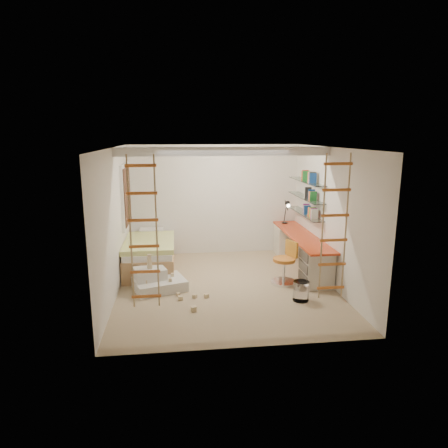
{
  "coord_description": "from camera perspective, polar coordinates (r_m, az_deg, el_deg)",
  "views": [
    {
      "loc": [
        -0.9,
        -7.1,
        2.83
      ],
      "look_at": [
        0.0,
        0.3,
        1.15
      ],
      "focal_mm": 32.0,
      "sensor_mm": 36.0,
      "label": 1
    }
  ],
  "objects": [
    {
      "name": "waste_bin",
      "position": [
        7.14,
        10.95,
        -9.37
      ],
      "size": [
        0.28,
        0.28,
        0.35
      ],
      "primitive_type": "cylinder",
      "color": "white",
      "rests_on": "floor"
    },
    {
      "name": "rope_ladder_right",
      "position": [
        5.95,
        15.47,
        -0.54
      ],
      "size": [
        0.41,
        0.04,
        2.13
      ],
      "primitive_type": null,
      "color": "orange",
      "rests_on": "ceiling"
    },
    {
      "name": "shelves",
      "position": [
        8.78,
        11.56,
        3.73
      ],
      "size": [
        0.25,
        1.8,
        0.71
      ],
      "color": "white",
      "rests_on": "wall_right"
    },
    {
      "name": "swivel_chair",
      "position": [
        7.82,
        8.69,
        -6.26
      ],
      "size": [
        0.65,
        0.65,
        0.83
      ],
      "color": "#C97226",
      "rests_on": "floor"
    },
    {
      "name": "task_lamp",
      "position": [
        9.44,
        9.0,
        2.21
      ],
      "size": [
        0.14,
        0.36,
        0.57
      ],
      "color": "black",
      "rests_on": "desk"
    },
    {
      "name": "ceiling_beam",
      "position": [
        7.46,
        0.0,
        10.32
      ],
      "size": [
        4.0,
        0.18,
        0.16
      ],
      "primitive_type": "cube",
      "color": "white",
      "rests_on": "ceiling"
    },
    {
      "name": "window_blind",
      "position": [
        8.76,
        -13.64,
        3.94
      ],
      "size": [
        0.02,
        1.0,
        1.2
      ],
      "primitive_type": "cube",
      "color": "#4C2D1E",
      "rests_on": "window_frame"
    },
    {
      "name": "desk",
      "position": [
        8.72,
        10.84,
        -3.68
      ],
      "size": [
        0.56,
        2.8,
        0.75
      ],
      "color": "red",
      "rests_on": "floor"
    },
    {
      "name": "bed",
      "position": [
        8.71,
        -10.48,
        -4.19
      ],
      "size": [
        1.02,
        2.0,
        0.69
      ],
      "color": "#AD7F51",
      "rests_on": "floor"
    },
    {
      "name": "toy_blocks",
      "position": [
        7.3,
        -7.63,
        -8.19
      ],
      "size": [
        1.14,
        1.21,
        0.67
      ],
      "color": "#CCB284",
      "rests_on": "floor"
    },
    {
      "name": "rope_ladder_left",
      "position": [
        5.53,
        -11.41,
        -1.32
      ],
      "size": [
        0.41,
        0.04,
        2.13
      ],
      "primitive_type": null,
      "color": "#BF5A20",
      "rests_on": "ceiling"
    },
    {
      "name": "play_platform",
      "position": [
        7.61,
        -9.56,
        -8.06
      ],
      "size": [
        1.07,
        0.94,
        0.4
      ],
      "color": "silver",
      "rests_on": "floor"
    },
    {
      "name": "books",
      "position": [
        8.77,
        11.59,
        4.33
      ],
      "size": [
        0.14,
        0.7,
        0.92
      ],
      "color": "white",
      "rests_on": "shelves"
    },
    {
      "name": "window_frame",
      "position": [
        8.76,
        -13.9,
        3.93
      ],
      "size": [
        0.06,
        1.15,
        1.35
      ],
      "primitive_type": "cube",
      "color": "white",
      "rests_on": "wall_left"
    },
    {
      "name": "floor",
      "position": [
        7.7,
        0.27,
        -8.88
      ],
      "size": [
        4.5,
        4.5,
        0.0
      ],
      "primitive_type": "plane",
      "color": "tan",
      "rests_on": "ground"
    }
  ]
}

